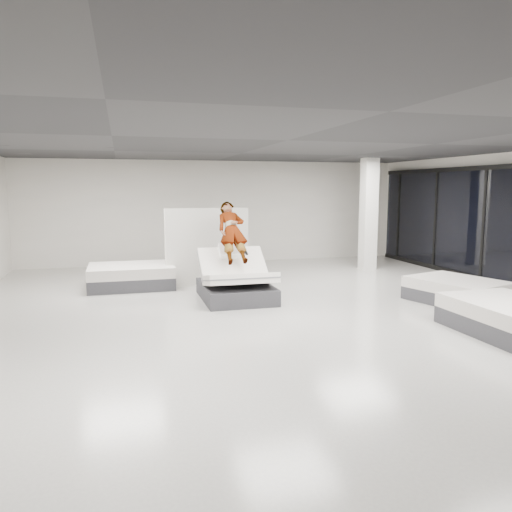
# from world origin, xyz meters

# --- Properties ---
(room) EXTENTS (14.00, 14.04, 3.20)m
(room) POSITION_xyz_m (0.00, 0.00, 1.60)
(room) COLOR beige
(room) RESTS_ON ground
(hero_bed) EXTENTS (1.44, 1.90, 1.16)m
(hero_bed) POSITION_xyz_m (-0.59, 1.60, 0.36)
(hero_bed) COLOR #343539
(hero_bed) RESTS_ON floor
(person) EXTENTS (0.61, 1.47, 1.46)m
(person) POSITION_xyz_m (-0.59, 1.92, 1.20)
(person) COLOR slate
(person) RESTS_ON hero_bed
(remote) EXTENTS (0.05, 0.14, 0.08)m
(remote) POSITION_xyz_m (-0.37, 1.57, 1.00)
(remote) COLOR black
(remote) RESTS_ON person
(divider_panel) EXTENTS (2.06, 0.29, 1.88)m
(divider_panel) POSITION_xyz_m (-0.90, 3.35, 0.94)
(divider_panel) COLOR silver
(divider_panel) RESTS_ON floor
(flat_bed_right_far) EXTENTS (1.81, 2.11, 0.49)m
(flat_bed_right_far) POSITION_xyz_m (3.77, 0.12, 0.25)
(flat_bed_right_far) COLOR #343539
(flat_bed_right_far) RESTS_ON floor
(flat_bed_right_near) EXTENTS (1.49, 1.97, 0.53)m
(flat_bed_right_near) POSITION_xyz_m (3.17, -2.00, 0.27)
(flat_bed_right_near) COLOR #343539
(flat_bed_right_near) RESTS_ON floor
(flat_bed_left_far) EXTENTS (1.97, 1.49, 0.54)m
(flat_bed_left_far) POSITION_xyz_m (-2.72, 3.52, 0.27)
(flat_bed_left_far) COLOR #343539
(flat_bed_left_far) RESTS_ON floor
(column) EXTENTS (0.40, 0.40, 3.20)m
(column) POSITION_xyz_m (4.00, 4.50, 1.60)
(column) COLOR white
(column) RESTS_ON floor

